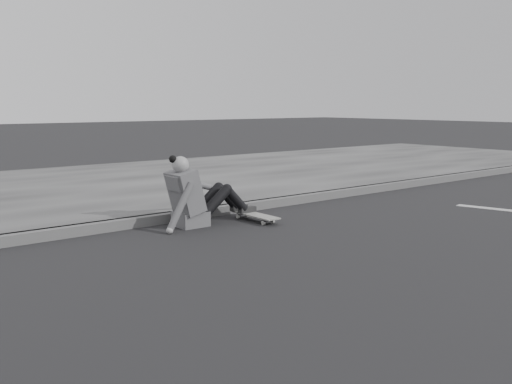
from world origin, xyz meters
The scene contains 5 objects.
ground centered at (0.00, 0.00, 0.00)m, with size 80.00×80.00×0.00m, color black.
curb centered at (0.00, 2.58, 0.06)m, with size 24.00×0.16×0.12m, color #4B4B4B.
sidewalk centered at (0.00, 5.60, 0.06)m, with size 24.00×6.00×0.12m, color #3C3C3C.
skateboard centered at (0.36, 1.96, 0.07)m, with size 0.20×0.78×0.09m.
seated_woman centered at (-0.38, 2.21, 0.36)m, with size 1.38×0.46×0.88m.
Camera 1 is at (-4.05, -3.60, 1.48)m, focal length 40.00 mm.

